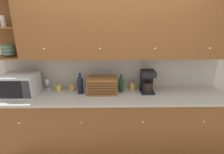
# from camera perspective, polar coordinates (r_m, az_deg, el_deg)

# --- Properties ---
(ground_plane) EXTENTS (24.00, 24.00, 0.00)m
(ground_plane) POSITION_cam_1_polar(r_m,az_deg,el_deg) (3.40, -0.06, -17.44)
(ground_plane) COLOR slate
(wall_back) EXTENTS (5.85, 0.06, 2.60)m
(wall_back) POSITION_cam_1_polar(r_m,az_deg,el_deg) (2.86, -0.07, 4.49)
(wall_back) COLOR beige
(wall_back) RESTS_ON ground_plane
(counter_unit) EXTENTS (3.47, 0.67, 0.90)m
(counter_unit) POSITION_cam_1_polar(r_m,az_deg,el_deg) (2.88, 0.03, -13.87)
(counter_unit) COLOR brown
(counter_unit) RESTS_ON ground_plane
(backsplash_panel) EXTENTS (3.45, 0.01, 0.54)m
(backsplash_panel) POSITION_cam_1_polar(r_m,az_deg,el_deg) (2.86, -0.06, 1.89)
(backsplash_panel) COLOR #B7B2A8
(backsplash_panel) RESTS_ON counter_unit
(upper_cabinets) EXTENTS (3.45, 0.38, 0.89)m
(upper_cabinets) POSITION_cam_1_polar(r_m,az_deg,el_deg) (2.58, 3.92, 16.18)
(upper_cabinets) COLOR brown
(upper_cabinets) RESTS_ON backsplash_panel
(microwave) EXTENTS (0.48, 0.41, 0.32)m
(microwave) POSITION_cam_1_polar(r_m,az_deg,el_deg) (2.93, -27.75, -2.22)
(microwave) COLOR silver
(microwave) RESTS_ON counter_unit
(wine_glass) EXTENTS (0.07, 0.07, 0.18)m
(wine_glass) POSITION_cam_1_polar(r_m,az_deg,el_deg) (2.99, -20.34, -1.59)
(wine_glass) COLOR silver
(wine_glass) RESTS_ON counter_unit
(mug) EXTENTS (0.09, 0.08, 0.09)m
(mug) POSITION_cam_1_polar(r_m,az_deg,el_deg) (2.90, -16.98, -3.44)
(mug) COLOR gold
(mug) RESTS_ON counter_unit
(mug_blue_second) EXTENTS (0.09, 0.08, 0.09)m
(mug_blue_second) POSITION_cam_1_polar(r_m,az_deg,el_deg) (2.88, -12.76, -3.27)
(mug_blue_second) COLOR gold
(mug_blue_second) RESTS_ON counter_unit
(wine_bottle) EXTENTS (0.09, 0.09, 0.33)m
(wine_bottle) POSITION_cam_1_polar(r_m,az_deg,el_deg) (2.69, -10.31, -2.32)
(wine_bottle) COLOR black
(wine_bottle) RESTS_ON counter_unit
(bread_box) EXTENTS (0.44, 0.25, 0.25)m
(bread_box) POSITION_cam_1_polar(r_m,az_deg,el_deg) (2.66, -3.32, -2.82)
(bread_box) COLOR brown
(bread_box) RESTS_ON counter_unit
(second_wine_bottle) EXTENTS (0.07, 0.07, 0.29)m
(second_wine_bottle) POSITION_cam_1_polar(r_m,az_deg,el_deg) (2.71, 2.97, -2.29)
(second_wine_bottle) COLOR #19381E
(second_wine_bottle) RESTS_ON counter_unit
(mug_patterned_third) EXTENTS (0.10, 0.09, 0.11)m
(mug_patterned_third) POSITION_cam_1_polar(r_m,az_deg,el_deg) (2.84, 6.67, -2.97)
(mug_patterned_third) COLOR gold
(mug_patterned_third) RESTS_ON counter_unit
(coffee_maker) EXTENTS (0.20, 0.22, 0.35)m
(coffee_maker) POSITION_cam_1_polar(r_m,az_deg,el_deg) (2.74, 11.46, -1.37)
(coffee_maker) COLOR black
(coffee_maker) RESTS_ON counter_unit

